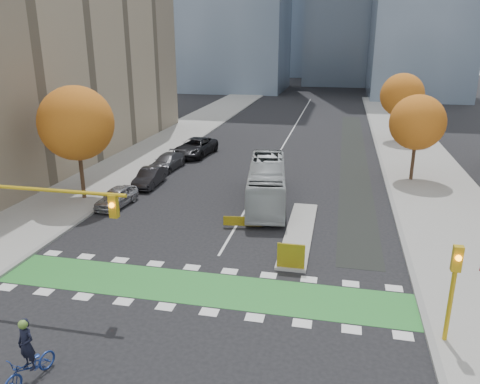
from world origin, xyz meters
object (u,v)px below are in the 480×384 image
at_px(traffic_signal_west, 12,210).
at_px(cyclist, 29,361).
at_px(bus, 267,183).
at_px(parked_car_a, 117,197).
at_px(tree_west, 76,123).
at_px(parked_car_c, 167,162).
at_px(traffic_signal_east, 454,280).
at_px(tree_east_far, 402,95).
at_px(parked_car_d, 195,147).
at_px(tree_east_near, 417,123).
at_px(hazard_board, 291,256).
at_px(parked_car_b, 150,177).

xyz_separation_m(traffic_signal_west, cyclist, (4.11, -5.28, -3.23)).
distance_m(bus, parked_car_a, 10.62).
distance_m(tree_west, parked_car_c, 10.84).
bearing_deg(traffic_signal_east, parked_car_c, 131.96).
xyz_separation_m(tree_east_far, parked_car_d, (-20.59, -11.28, -4.38)).
relative_size(tree_east_far, bus, 0.72).
bearing_deg(cyclist, tree_east_near, 75.00).
relative_size(tree_east_far, cyclist, 3.17).
relative_size(tree_west, cyclist, 3.41).
bearing_deg(tree_west, parked_car_c, 71.91).
relative_size(hazard_board, cyclist, 0.58).
height_order(traffic_signal_west, parked_car_d, traffic_signal_west).
relative_size(traffic_signal_east, cyclist, 1.70).
relative_size(bus, parked_car_d, 1.71).
distance_m(tree_west, parked_car_b, 7.29).
relative_size(tree_east_near, cyclist, 2.93).
height_order(hazard_board, traffic_signal_west, traffic_signal_west).
height_order(tree_west, tree_east_far, tree_west).
bearing_deg(tree_west, cyclist, -65.29).
height_order(tree_east_far, traffic_signal_east, tree_east_far).
bearing_deg(parked_car_d, traffic_signal_east, -49.01).
xyz_separation_m(tree_east_near, parked_car_c, (-21.00, -0.82, -4.17)).
bearing_deg(traffic_signal_west, parked_car_a, 95.23).
xyz_separation_m(hazard_board, cyclist, (-7.82, -9.99, 0.01)).
bearing_deg(parked_car_d, parked_car_c, -92.65).
distance_m(tree_east_near, traffic_signal_east, 22.66).
xyz_separation_m(hazard_board, tree_east_far, (8.50, 33.80, 4.44)).
bearing_deg(cyclist, parked_car_a, 121.63).
relative_size(parked_car_b, parked_car_c, 0.90).
distance_m(tree_east_far, parked_car_d, 23.88).
bearing_deg(parked_car_c, traffic_signal_west, -81.80).
bearing_deg(parked_car_d, tree_west, -98.20).
relative_size(traffic_signal_west, parked_car_b, 1.99).
relative_size(tree_east_far, parked_car_a, 1.92).
height_order(tree_west, traffic_signal_east, tree_west).
bearing_deg(parked_car_c, parked_car_a, -84.62).
height_order(parked_car_b, parked_car_c, parked_car_b).
bearing_deg(parked_car_c, tree_west, -102.71).
relative_size(tree_east_near, traffic_signal_west, 0.83).
height_order(hazard_board, bus, bus).
xyz_separation_m(tree_east_near, parked_car_a, (-21.00, -10.82, -4.18)).
bearing_deg(tree_east_far, cyclist, -110.44).
distance_m(cyclist, parked_car_d, 32.79).
bearing_deg(tree_east_far, bus, -115.45).
xyz_separation_m(tree_east_far, bus, (-11.34, -23.82, -3.77)).
bearing_deg(tree_east_far, parked_car_d, -151.29).
xyz_separation_m(traffic_signal_east, cyclist, (-14.32, -5.28, -1.93)).
bearing_deg(hazard_board, parked_car_b, 136.45).
bearing_deg(tree_west, hazard_board, -25.99).
height_order(bus, parked_car_a, bus).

